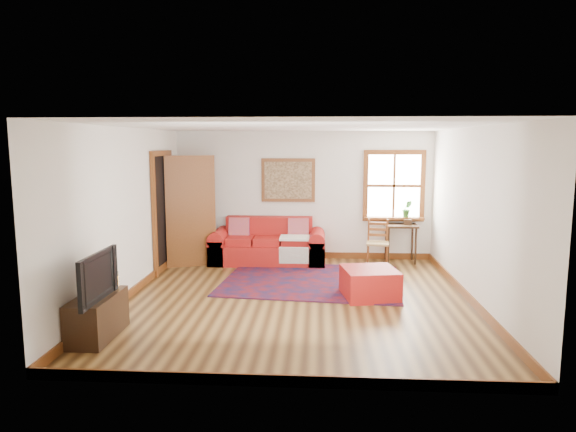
# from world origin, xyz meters

# --- Properties ---
(ground) EXTENTS (5.50, 5.50, 0.00)m
(ground) POSITION_xyz_m (0.00, 0.00, 0.00)
(ground) COLOR #412811
(ground) RESTS_ON ground
(room_envelope) EXTENTS (5.04, 5.54, 2.52)m
(room_envelope) POSITION_xyz_m (0.00, 0.02, 1.65)
(room_envelope) COLOR silver
(room_envelope) RESTS_ON ground
(window) EXTENTS (1.18, 0.20, 1.38)m
(window) POSITION_xyz_m (1.78, 2.70, 1.31)
(window) COLOR white
(window) RESTS_ON ground
(doorway) EXTENTS (0.89, 1.08, 2.14)m
(doorway) POSITION_xyz_m (-2.21, 1.78, 1.07)
(doorway) COLOR black
(doorway) RESTS_ON ground
(framed_artwork) EXTENTS (1.05, 0.07, 0.85)m
(framed_artwork) POSITION_xyz_m (-0.30, 2.71, 1.55)
(framed_artwork) COLOR brown
(framed_artwork) RESTS_ON ground
(persian_rug) EXTENTS (3.06, 2.54, 0.02)m
(persian_rug) POSITION_xyz_m (0.19, 1.01, 0.01)
(persian_rug) COLOR #5B0D11
(persian_rug) RESTS_ON ground
(red_leather_sofa) EXTENTS (2.17, 0.90, 0.85)m
(red_leather_sofa) POSITION_xyz_m (-0.66, 2.33, 0.28)
(red_leather_sofa) COLOR #A91815
(red_leather_sofa) RESTS_ON ground
(red_ottoman) EXTENTS (0.88, 0.88, 0.43)m
(red_ottoman) POSITION_xyz_m (1.07, 0.15, 0.22)
(red_ottoman) COLOR #A91815
(red_ottoman) RESTS_ON ground
(side_table) EXTENTS (0.61, 0.46, 0.73)m
(side_table) POSITION_xyz_m (1.87, 2.50, 0.61)
(side_table) COLOR black
(side_table) RESTS_ON ground
(ladder_back_chair) EXTENTS (0.44, 0.43, 0.86)m
(ladder_back_chair) POSITION_xyz_m (1.40, 2.18, 0.46)
(ladder_back_chair) COLOR tan
(ladder_back_chair) RESTS_ON ground
(media_cabinet) EXTENTS (0.41, 0.92, 0.51)m
(media_cabinet) POSITION_xyz_m (-2.28, -1.63, 0.25)
(media_cabinet) COLOR black
(media_cabinet) RESTS_ON ground
(television) EXTENTS (0.13, 0.96, 0.55)m
(television) POSITION_xyz_m (-2.26, -1.80, 0.78)
(television) COLOR black
(television) RESTS_ON media_cabinet
(candle_hurricane) EXTENTS (0.12, 0.12, 0.18)m
(candle_hurricane) POSITION_xyz_m (-2.23, -1.22, 0.59)
(candle_hurricane) COLOR silver
(candle_hurricane) RESTS_ON media_cabinet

